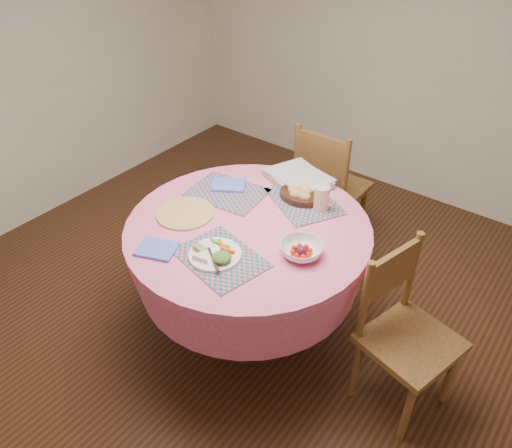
# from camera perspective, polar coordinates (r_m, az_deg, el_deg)

# --- Properties ---
(ground) EXTENTS (4.00, 4.00, 0.00)m
(ground) POSITION_cam_1_polar(r_m,az_deg,el_deg) (3.00, -0.77, -11.77)
(ground) COLOR #331C0F
(ground) RESTS_ON ground
(room_envelope) EXTENTS (4.01, 4.01, 2.71)m
(room_envelope) POSITION_cam_1_polar(r_m,az_deg,el_deg) (2.07, -1.18, 21.87)
(room_envelope) COLOR silver
(room_envelope) RESTS_ON ground
(dining_table) EXTENTS (1.24, 1.24, 0.75)m
(dining_table) POSITION_cam_1_polar(r_m,az_deg,el_deg) (2.61, -0.87, -3.58)
(dining_table) COLOR pink
(dining_table) RESTS_ON ground
(chair_right) EXTENTS (0.47, 0.49, 0.87)m
(chair_right) POSITION_cam_1_polar(r_m,az_deg,el_deg) (2.48, 16.50, -11.53)
(chair_right) COLOR brown
(chair_right) RESTS_ON ground
(chair_back) EXTENTS (0.43, 0.41, 0.92)m
(chair_back) POSITION_cam_1_polar(r_m,az_deg,el_deg) (3.36, 8.24, 4.40)
(chair_back) COLOR brown
(chair_back) RESTS_ON ground
(placemat_front) EXTENTS (0.45, 0.38, 0.01)m
(placemat_front) POSITION_cam_1_polar(r_m,az_deg,el_deg) (2.29, -4.07, -3.91)
(placemat_front) COLOR #11645B
(placemat_front) RESTS_ON dining_table
(placemat_left) EXTENTS (0.43, 0.35, 0.01)m
(placemat_left) POSITION_cam_1_polar(r_m,az_deg,el_deg) (2.74, -3.33, 3.61)
(placemat_left) COLOR #11645B
(placemat_left) RESTS_ON dining_table
(placemat_back) EXTENTS (0.50, 0.46, 0.01)m
(placemat_back) POSITION_cam_1_polar(r_m,az_deg,el_deg) (2.68, 5.50, 2.65)
(placemat_back) COLOR #11645B
(placemat_back) RESTS_ON dining_table
(wicker_trivet) EXTENTS (0.30, 0.30, 0.01)m
(wicker_trivet) POSITION_cam_1_polar(r_m,az_deg,el_deg) (2.60, -8.10, 1.24)
(wicker_trivet) COLOR #AD854B
(wicker_trivet) RESTS_ON dining_table
(napkin_near) EXTENTS (0.22, 0.20, 0.01)m
(napkin_near) POSITION_cam_1_polar(r_m,az_deg,el_deg) (2.38, -11.26, -2.84)
(napkin_near) COLOR #526DD4
(napkin_near) RESTS_ON dining_table
(napkin_far) EXTENTS (0.23, 0.21, 0.01)m
(napkin_far) POSITION_cam_1_polar(r_m,az_deg,el_deg) (2.79, -3.13, 4.49)
(napkin_far) COLOR #526DD4
(napkin_far) RESTS_ON placemat_left
(dinner_plate) EXTENTS (0.24, 0.24, 0.05)m
(dinner_plate) POSITION_cam_1_polar(r_m,az_deg,el_deg) (2.29, -4.68, -3.47)
(dinner_plate) COLOR white
(dinner_plate) RESTS_ON placemat_front
(bread_bowl) EXTENTS (0.23, 0.23, 0.08)m
(bread_bowl) POSITION_cam_1_polar(r_m,az_deg,el_deg) (2.68, 5.06, 3.47)
(bread_bowl) COLOR black
(bread_bowl) RESTS_ON placemat_back
(latte_mug) EXTENTS (0.12, 0.08, 0.13)m
(latte_mug) POSITION_cam_1_polar(r_m,az_deg,el_deg) (2.59, 7.56, 2.98)
(latte_mug) COLOR beige
(latte_mug) RESTS_ON placemat_back
(fruit_bowl) EXTENTS (0.21, 0.21, 0.06)m
(fruit_bowl) POSITION_cam_1_polar(r_m,az_deg,el_deg) (2.30, 5.22, -2.99)
(fruit_bowl) COLOR white
(fruit_bowl) RESTS_ON dining_table
(newspaper_stack) EXTENTS (0.42, 0.38, 0.04)m
(newspaper_stack) POSITION_cam_1_polar(r_m,az_deg,el_deg) (2.84, 4.84, 5.27)
(newspaper_stack) COLOR silver
(newspaper_stack) RESTS_ON dining_table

